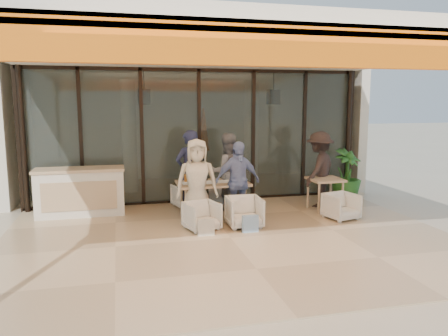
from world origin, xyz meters
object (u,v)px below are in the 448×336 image
Objects in this scene: dining_table at (212,185)px; chair_far_left at (186,195)px; side_table at (325,183)px; chair_near_right at (244,211)px; host_counter at (80,192)px; side_chair at (341,205)px; diner_grey at (227,172)px; diner_navy at (190,172)px; diner_cream at (197,182)px; standing_woman at (319,170)px; chair_far_right at (222,192)px; potted_palm at (346,175)px; chair_near_left at (202,215)px; diner_periwinkle at (237,181)px.

chair_far_left is at bearing 113.70° from dining_table.
chair_near_right is at bearing -159.31° from side_table.
dining_table is (2.73, -0.68, 0.16)m from host_counter.
diner_grey is at bearing 133.95° from side_chair.
diner_navy is 1.07× the size of diner_cream.
standing_woman reaches higher than diner_grey.
chair_near_right is 0.38× the size of standing_woman.
diner_cream is (-0.84, -1.40, 0.54)m from chair_far_right.
potted_palm is at bearing -179.08° from diner_grey.
chair_near_left is at bearing -157.00° from potted_palm.
diner_periwinkle is at bearing 90.88° from chair_near_right.
potted_palm is (3.55, 0.73, -0.05)m from dining_table.
dining_table is 1.11m from chair_near_left.
chair_near_left is 0.33× the size of diner_navy.
diner_cream reaches higher than chair_near_left.
dining_table is 0.91× the size of diner_periwinkle.
dining_table is at bearing 146.89° from side_chair.
diner_periwinkle is (0.84, 0.50, 0.52)m from chair_near_left.
diner_cream reaches higher than host_counter.
chair_near_right is at bearing -151.69° from potted_palm.
chair_far_right is 2.40m from side_table.
chair_near_left is 0.35× the size of diner_grey.
standing_woman is at bearing 172.36° from chair_far_right.
chair_far_left is 0.79m from diner_navy.
diner_navy is at bearing -175.90° from potted_palm.
diner_cream reaches higher than diner_periwinkle.
host_counter is at bearing -46.55° from standing_woman.
diner_navy is (0.00, 1.40, 0.61)m from chair_near_left.
standing_woman is (2.14, 0.68, 0.06)m from diner_periwinkle.
side_chair is at bearing -16.78° from host_counter.
diner_navy reaches higher than chair_near_right.
diner_cream is at bearing -163.38° from potted_palm.
chair_far_right is at bearing 163.89° from chair_far_left.
diner_grey is 2.16m from standing_woman.
diner_navy is 1.23m from diner_periwinkle.
dining_table is 2.54m from side_table.
diner_grey is at bearing -4.26° from host_counter.
diner_cream is (0.00, -1.40, 0.56)m from chair_far_left.
chair_near_right is (-0.00, -1.90, 0.02)m from chair_far_right.
dining_table is 0.88× the size of diner_cream.
dining_table is 0.64m from diner_grey.
diner_navy is (-0.41, 0.44, 0.22)m from dining_table.
dining_table is at bearing 41.93° from diner_grey.
standing_woman reaches higher than host_counter.
chair_near_right is 1.50m from diner_grey.
dining_table is at bearing 50.24° from chair_near_left.
chair_near_left is (2.31, -1.64, -0.23)m from host_counter.
side_chair is at bearing 46.63° from standing_woman.
standing_woman is at bearing 85.00° from side_table.
diner_grey is 1.06× the size of diner_periwinkle.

